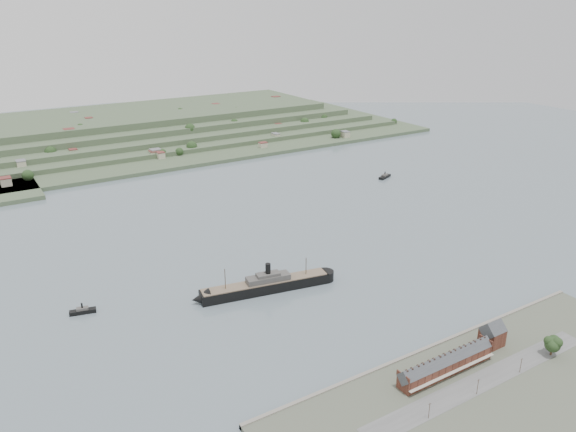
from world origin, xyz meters
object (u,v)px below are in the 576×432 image
terrace_row (446,364)px  fig_tree (554,344)px  gabled_building (492,334)px  steamship (262,286)px  tugboat (83,311)px

terrace_row → fig_tree: size_ratio=5.12×
fig_tree → gabled_building: bearing=129.2°
terrace_row → steamship: 123.18m
steamship → fig_tree: bearing=-56.9°
terrace_row → gabled_building: gabled_building is taller
steamship → fig_tree: size_ratio=8.46×
terrace_row → steamship: steamship is taller
gabled_building → fig_tree: (18.18, -22.29, 0.44)m
gabled_building → fig_tree: bearing=-50.8°
gabled_building → steamship: bearing=121.8°
terrace_row → tugboat: size_ratio=3.67×
terrace_row → fig_tree: terrace_row is taller
fig_tree → terrace_row: bearing=161.8°
gabled_building → fig_tree: size_ratio=1.30×
gabled_building → fig_tree: 28.77m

